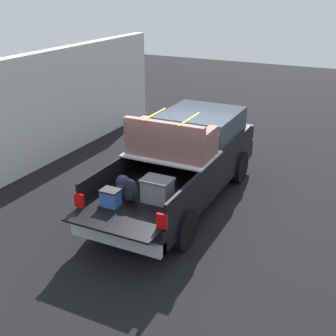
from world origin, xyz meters
TOP-DOWN VIEW (x-y plane):
  - ground_plane at (0.00, 0.00)m, footprint 40.00×40.00m
  - pickup_truck at (0.37, -0.00)m, footprint 6.05×2.06m
  - building_facade at (1.77, 4.57)m, footprint 9.01×0.36m

SIDE VIEW (x-z plane):
  - ground_plane at x=0.00m, z-range 0.00..0.00m
  - pickup_truck at x=0.37m, z-range -0.14..2.09m
  - building_facade at x=1.77m, z-range 0.00..3.12m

